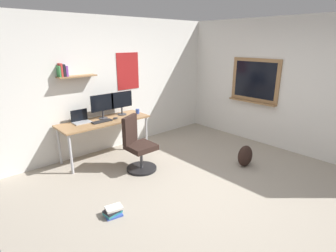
# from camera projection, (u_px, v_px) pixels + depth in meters

# --- Properties ---
(ground_plane) EXTENTS (5.20, 5.20, 0.00)m
(ground_plane) POSITION_uv_depth(u_px,v_px,m) (205.00, 188.00, 4.07)
(ground_plane) COLOR #9E9384
(ground_plane) RESTS_ON ground
(wall_back) EXTENTS (5.00, 0.30, 2.60)m
(wall_back) POSITION_uv_depth(u_px,v_px,m) (115.00, 84.00, 5.41)
(wall_back) COLOR silver
(wall_back) RESTS_ON ground
(wall_right) EXTENTS (0.22, 5.00, 2.60)m
(wall_right) POSITION_uv_depth(u_px,v_px,m) (288.00, 86.00, 5.24)
(wall_right) COLOR silver
(wall_right) RESTS_ON ground
(desk) EXTENTS (1.69, 0.62, 0.73)m
(desk) POSITION_uv_depth(u_px,v_px,m) (104.00, 124.00, 5.00)
(desk) COLOR #997047
(desk) RESTS_ON ground
(office_chair) EXTENTS (0.54, 0.56, 0.95)m
(office_chair) POSITION_uv_depth(u_px,v_px,m) (138.00, 147.00, 4.56)
(office_chair) COLOR black
(office_chair) RESTS_ON ground
(laptop) EXTENTS (0.31, 0.21, 0.23)m
(laptop) POSITION_uv_depth(u_px,v_px,m) (81.00, 119.00, 4.83)
(laptop) COLOR #ADAFB5
(laptop) RESTS_ON desk
(monitor_primary) EXTENTS (0.46, 0.17, 0.46)m
(monitor_primary) POSITION_uv_depth(u_px,v_px,m) (102.00, 105.00, 5.00)
(monitor_primary) COLOR #38383D
(monitor_primary) RESTS_ON desk
(monitor_secondary) EXTENTS (0.46, 0.17, 0.46)m
(monitor_secondary) POSITION_uv_depth(u_px,v_px,m) (122.00, 101.00, 5.26)
(monitor_secondary) COLOR #38383D
(monitor_secondary) RESTS_ON desk
(keyboard) EXTENTS (0.37, 0.13, 0.02)m
(keyboard) POSITION_uv_depth(u_px,v_px,m) (102.00, 121.00, 4.87)
(keyboard) COLOR black
(keyboard) RESTS_ON desk
(computer_mouse) EXTENTS (0.10, 0.06, 0.03)m
(computer_mouse) POSITION_uv_depth(u_px,v_px,m) (115.00, 118.00, 5.04)
(computer_mouse) COLOR #262628
(computer_mouse) RESTS_ON desk
(coffee_mug) EXTENTS (0.08, 0.08, 0.09)m
(coffee_mug) POSITION_uv_depth(u_px,v_px,m) (137.00, 111.00, 5.42)
(coffee_mug) COLOR #334CA5
(coffee_mug) RESTS_ON desk
(backpack) EXTENTS (0.32, 0.22, 0.38)m
(backpack) POSITION_uv_depth(u_px,v_px,m) (245.00, 156.00, 4.75)
(backpack) COLOR black
(backpack) RESTS_ON ground
(book_stack_on_floor) EXTENTS (0.26, 0.20, 0.12)m
(book_stack_on_floor) POSITION_uv_depth(u_px,v_px,m) (113.00, 211.00, 3.42)
(book_stack_on_floor) COLOR #3851B2
(book_stack_on_floor) RESTS_ON ground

